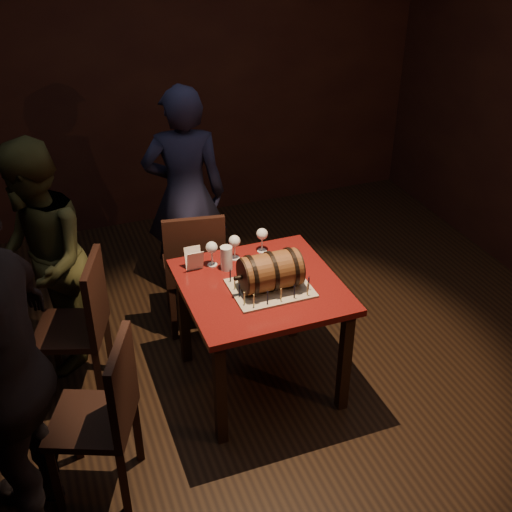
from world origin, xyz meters
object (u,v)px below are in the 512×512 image
wine_glass_mid (234,242)px  pub_table (261,299)px  wine_glass_right (262,235)px  chair_left_front (106,411)px  chair_back (194,265)px  person_left_rear (40,261)px  person_back (185,195)px  person_left_front (1,374)px  barrel_cake (270,271)px  chair_left_rear (82,321)px  wine_glass_left (212,248)px  pint_of_ale (226,258)px

wine_glass_mid → pub_table: bearing=-81.1°
wine_glass_right → chair_left_front: size_ratio=0.17×
chair_back → person_left_rear: size_ratio=0.61×
wine_glass_mid → person_left_rear: bearing=161.9°
wine_glass_mid → chair_back: 0.53m
person_back → person_left_front: (-1.28, -1.71, 0.13)m
barrel_cake → person_left_front: bearing=-162.4°
wine_glass_mid → chair_left_rear: chair_left_rear is taller
wine_glass_right → person_back: size_ratio=0.10×
person_left_front → wine_glass_mid: bearing=140.7°
wine_glass_mid → person_left_rear: person_left_rear is taller
chair_left_front → person_left_rear: 1.19m
wine_glass_left → person_left_rear: size_ratio=0.11×
chair_back → chair_left_front: (-0.78, -1.15, 0.00)m
barrel_cake → wine_glass_right: size_ratio=2.43×
pub_table → person_left_rear: bearing=149.8°
barrel_cake → chair_left_rear: (-1.04, 0.39, -0.35)m
barrel_cake → chair_left_front: size_ratio=0.42×
pub_table → wine_glass_right: size_ratio=5.59×
person_left_rear → chair_back: bearing=88.2°
wine_glass_right → person_back: 0.88m
pub_table → person_left_front: size_ratio=0.48×
wine_glass_right → chair_back: size_ratio=0.17×
wine_glass_right → person_left_front: person_left_front is taller
barrel_cake → wine_glass_left: 0.43m
wine_glass_left → wine_glass_right: 0.34m
wine_glass_mid → chair_back: chair_back is taller
pub_table → chair_back: chair_back is taller
chair_left_rear → chair_left_front: 0.79m
person_back → pint_of_ale: bearing=102.6°
wine_glass_mid → pint_of_ale: bearing=-131.5°
chair_left_rear → chair_left_front: (0.01, -0.79, 0.00)m
chair_left_rear → wine_glass_left: bearing=-2.2°
wine_glass_left → chair_left_rear: bearing=177.8°
pint_of_ale → wine_glass_right: bearing=23.4°
pint_of_ale → chair_back: chair_back is taller
barrel_cake → person_left_rear: person_left_rear is taller
pub_table → chair_left_rear: chair_left_rear is taller
wine_glass_left → person_left_front: person_left_front is taller
wine_glass_right → chair_left_front: (-1.13, -0.81, -0.35)m
wine_glass_mid → person_left_front: bearing=-148.1°
pub_table → wine_glass_left: bearing=124.7°
barrel_cake → person_back: 1.26m
chair_left_rear → person_left_rear: (-0.17, 0.36, 0.24)m
wine_glass_mid → wine_glass_left: bearing=-170.7°
person_back → person_left_rear: size_ratio=1.06×
person_back → wine_glass_mid: bearing=108.1°
wine_glass_left → wine_glass_right: bearing=8.0°
pint_of_ale → person_left_front: (-1.27, -0.75, 0.12)m
pub_table → person_left_rear: size_ratio=0.59×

